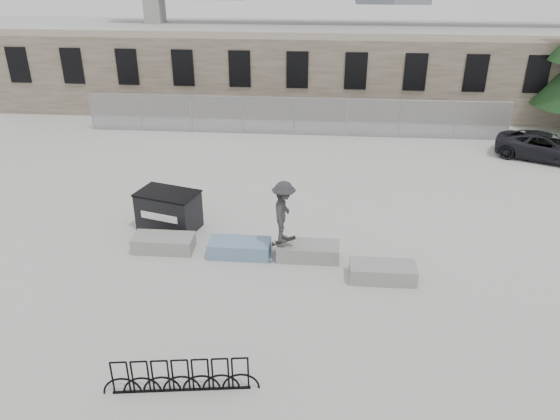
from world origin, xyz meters
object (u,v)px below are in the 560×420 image
object	(u,v)px
planter_far_left	(164,242)
suv	(545,147)
planter_center_right	(308,251)
planter_offset	(383,271)
planter_center_left	(240,248)
bike_rack	(181,376)
skateboarder	(284,212)
dumpster	(169,210)

from	to	relation	value
planter_far_left	suv	size ratio (longest dim) A/B	0.46
planter_center_right	planter_offset	size ratio (longest dim) A/B	1.00
planter_center_left	bike_rack	size ratio (longest dim) A/B	0.56
planter_center_left	planter_far_left	bearing A→B (deg)	177.28
planter_center_left	suv	bearing A→B (deg)	37.40
planter_far_left	planter_center_right	bearing A→B (deg)	-1.48
planter_center_right	skateboarder	size ratio (longest dim) A/B	0.92
suv	skateboarder	bearing A→B (deg)	155.05
planter_far_left	skateboarder	world-z (taller)	skateboarder
dumpster	bike_rack	bearing A→B (deg)	-56.98
bike_rack	skateboarder	xyz separation A→B (m)	(1.88, 5.91, 1.30)
bike_rack	suv	xyz separation A→B (m)	(13.42, 16.03, 0.17)
planter_center_right	bike_rack	world-z (taller)	bike_rack
planter_far_left	skateboarder	distance (m)	4.29
planter_center_left	dumpster	bearing A→B (deg)	148.80
dumpster	suv	bearing A→B (deg)	43.72
dumpster	planter_center_left	bearing A→B (deg)	-15.09
planter_center_right	planter_offset	world-z (taller)	same
suv	planter_far_left	bearing A→B (deg)	146.03
dumpster	skateboarder	size ratio (longest dim) A/B	1.10
planter_center_right	skateboarder	bearing A→B (deg)	-167.23
planter_far_left	suv	world-z (taller)	suv
planter_offset	suv	size ratio (longest dim) A/B	0.46
planter_center_right	planter_offset	bearing A→B (deg)	-24.57
bike_rack	skateboarder	distance (m)	6.34
planter_center_right	planter_offset	xyz separation A→B (m)	(2.31, -1.05, 0.00)
planter_far_left	planter_offset	bearing A→B (deg)	-9.41
planter_far_left	skateboarder	xyz separation A→B (m)	(4.03, -0.30, 1.45)
planter_center_left	dumpster	world-z (taller)	dumpster
planter_center_left	planter_center_right	size ratio (longest dim) A/B	1.00
planter_center_left	suv	distance (m)	16.37
planter_center_right	skateboarder	distance (m)	1.66
planter_center_right	suv	distance (m)	14.65
dumpster	bike_rack	xyz separation A→B (m)	(2.36, -7.78, -0.26)
planter_offset	planter_center_right	bearing A→B (deg)	155.43
planter_center_right	planter_offset	distance (m)	2.54
planter_offset	dumpster	xyz separation A→B (m)	(-7.33, 2.74, 0.42)
planter_center_left	skateboarder	size ratio (longest dim) A/B	0.92
planter_center_right	bike_rack	xyz separation A→B (m)	(-2.66, -6.09, 0.16)
planter_offset	skateboarder	xyz separation A→B (m)	(-3.09, 0.88, 1.45)
planter_far_left	planter_offset	world-z (taller)	same
planter_center_left	dumpster	distance (m)	3.28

